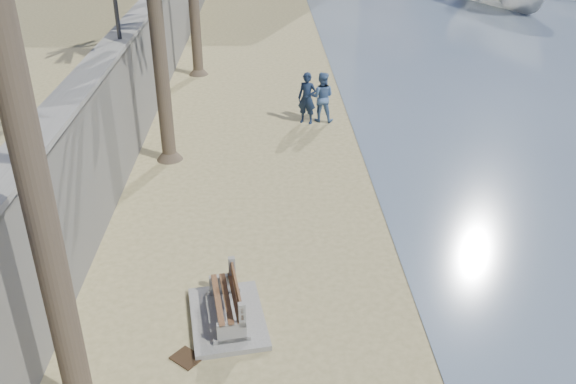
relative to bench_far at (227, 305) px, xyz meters
name	(u,v)px	position (x,y,z in m)	size (l,w,h in m)	color
seawall	(163,37)	(-3.39, 16.09, 1.37)	(0.45, 70.00, 3.50)	gray
bench_far	(227,305)	(0.00, 0.00, 0.00)	(1.72, 2.27, 0.86)	gray
person_a	(307,95)	(2.27, 10.59, 0.65)	(0.74, 0.50, 2.05)	#15213A
person_b	(322,94)	(2.80, 10.75, 0.60)	(0.94, 0.73, 1.95)	#4D6EA0
debris_d	(187,358)	(-0.70, -1.05, -0.36)	(0.51, 0.41, 0.03)	#382616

